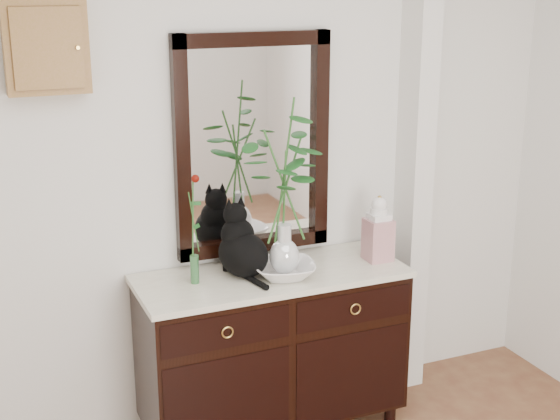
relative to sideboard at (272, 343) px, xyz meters
name	(u,v)px	position (x,y,z in m)	size (l,w,h in m)	color
wall_back	(234,164)	(-0.10, 0.25, 0.88)	(3.60, 0.04, 2.70)	silver
pilaster	(415,151)	(0.90, 0.17, 0.88)	(0.12, 0.20, 2.70)	silver
sideboard	(272,343)	(0.00, 0.00, 0.00)	(1.33, 0.52, 0.82)	black
wall_mirror	(253,145)	(0.00, 0.24, 0.97)	(0.80, 0.06, 1.10)	black
key_cabinet	(46,47)	(-0.95, 0.21, 1.48)	(0.35, 0.10, 0.40)	brown
cat	(243,240)	(-0.14, 0.03, 0.55)	(0.25, 0.31, 0.36)	black
lotus_bowl	(284,270)	(0.03, -0.07, 0.41)	(0.30, 0.30, 0.07)	silver
vase_branches	(284,187)	(0.03, -0.07, 0.83)	(0.41, 0.41, 0.86)	silver
bud_vase_rose	(193,229)	(-0.38, 0.03, 0.64)	(0.06, 0.06, 0.54)	#316436
ginger_jar	(378,228)	(0.57, -0.03, 0.55)	(0.13, 0.13, 0.34)	silver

